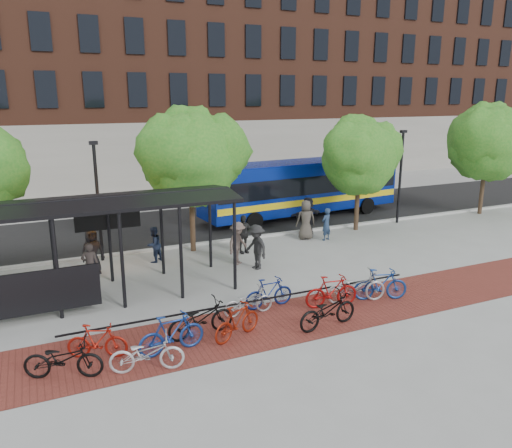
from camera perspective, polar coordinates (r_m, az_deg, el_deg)
name	(u,v)px	position (r m, az deg, el deg)	size (l,w,h in m)	color
ground	(284,263)	(21.35, 3.24, -4.49)	(160.00, 160.00, 0.00)	#9E9E99
asphalt_street	(219,221)	(28.38, -4.22, 0.33)	(160.00, 8.00, 0.01)	black
curb	(247,238)	(24.77, -1.02, -1.61)	(160.00, 0.25, 0.12)	#B7B7B2
brick_strip	(301,318)	(16.38, 5.12, -10.61)	(24.00, 3.00, 0.01)	maroon
bike_rack_rail	(252,314)	(16.58, -0.41, -10.24)	(12.00, 0.05, 0.95)	black
building_brick	(252,61)	(48.06, -0.48, 18.17)	(55.00, 14.00, 20.00)	brown
bus_shelter	(78,216)	(17.88, -19.66, 0.91)	(10.60, 3.07, 3.60)	black
tree_b	(192,153)	(22.32, -7.33, 8.01)	(5.15, 4.20, 6.47)	#382619
tree_c	(360,153)	(26.42, 11.85, 7.94)	(4.66, 3.80, 5.92)	#382619
tree_d	(488,139)	(32.49, 25.03, 8.82)	(5.39, 4.40, 6.55)	#382619
lamp_post_left	(98,198)	(22.00, -17.63, 2.84)	(0.35, 0.20, 5.12)	black
lamp_post_right	(400,174)	(28.58, 16.18, 5.50)	(0.35, 0.20, 5.12)	black
bus	(301,185)	(29.12, 5.22, 4.45)	(12.31, 3.72, 3.27)	navy
bike_0	(63,359)	(13.85, -21.17, -14.18)	(0.69, 1.99, 1.04)	black
bike_1	(97,341)	(14.50, -17.70, -12.64)	(0.46, 1.64, 0.99)	#9C190E
bike_2	(147,353)	(13.54, -12.37, -14.25)	(0.67, 1.92, 1.01)	#B6B5B8
bike_3	(172,334)	(14.25, -9.63, -12.25)	(0.54, 1.92, 1.15)	navy
bike_4	(201,319)	(15.07, -6.35, -10.71)	(0.72, 2.08, 1.09)	black
bike_5	(237,321)	(14.86, -2.16, -11.06)	(0.50, 1.77, 1.06)	maroon
bike_6	(248,302)	(16.37, -0.90, -8.85)	(0.60, 1.72, 0.90)	#9C9C9F
bike_7	(269,293)	(16.86, 1.48, -7.86)	(0.49, 1.75, 1.05)	navy
bike_8	(328,311)	(15.65, 8.20, -9.76)	(0.73, 2.10, 1.10)	black
bike_9	(331,291)	(17.08, 8.61, -7.60)	(0.53, 1.86, 1.12)	maroon
bike_10	(356,287)	(17.61, 11.38, -7.04)	(0.74, 2.12, 1.11)	#A4A3A6
bike_11	(380,284)	(17.97, 14.03, -6.71)	(0.54, 1.90, 1.14)	navy
pedestrian_0	(92,251)	(20.85, -18.22, -3.00)	(0.91, 0.59, 1.86)	black
pedestrian_1	(90,265)	(19.50, -18.43, -4.45)	(0.62, 0.41, 1.71)	#3A312E
pedestrian_2	(154,245)	(21.69, -11.60, -2.31)	(0.75, 0.59, 1.55)	#1C2742
pedestrian_3	(238,243)	(20.97, -2.12, -2.20)	(1.18, 0.68, 1.82)	brown
pedestrian_4	(243,234)	(22.43, -1.49, -1.17)	(1.03, 0.43, 1.76)	#252525
pedestrian_5	(308,216)	(25.51, 5.93, 0.92)	(1.82, 0.58, 1.96)	black
pedestrian_6	(306,220)	(24.71, 5.71, 0.48)	(0.96, 0.62, 1.96)	#443E37
pedestrian_7	(326,224)	(24.68, 8.03, -0.02)	(0.59, 0.39, 1.61)	navy
pedestrian_9	(256,247)	(20.37, 0.03, -2.64)	(1.21, 0.69, 1.87)	black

